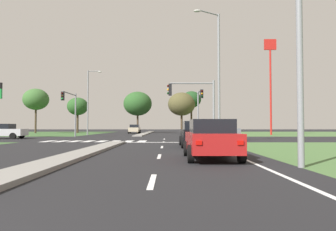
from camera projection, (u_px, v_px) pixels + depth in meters
name	position (u px, v px, depth m)	size (l,w,h in m)	color
ground_plane	(129.00, 139.00, 31.86)	(200.00, 200.00, 0.00)	black
grass_verge_far_left	(5.00, 133.00, 56.28)	(35.00, 35.00, 0.01)	#385B2D
grass_verge_far_right	(286.00, 133.00, 56.41)	(35.00, 35.00, 0.01)	#476B38
median_island_near	(74.00, 156.00, 12.87)	(1.20, 22.00, 0.14)	gray
median_island_far	(146.00, 133.00, 56.85)	(1.20, 36.00, 0.14)	gray
lane_dash_near	(151.00, 181.00, 7.26)	(0.14, 2.00, 0.01)	silver
lane_dash_second	(158.00, 156.00, 13.26)	(0.14, 2.00, 0.01)	silver
lane_dash_third	(161.00, 147.00, 19.26)	(0.14, 2.00, 0.01)	silver
lane_dash_fourth	(163.00, 142.00, 25.25)	(0.14, 2.00, 0.01)	silver
lane_dash_fifth	(163.00, 139.00, 31.25)	(0.14, 2.00, 0.01)	silver
edge_line_right	(234.00, 155.00, 13.89)	(0.14, 24.00, 0.01)	silver
stop_bar_near	(166.00, 142.00, 24.88)	(6.40, 0.50, 0.01)	silver
crosswalk_bar_near	(47.00, 141.00, 26.65)	(0.70, 2.80, 0.01)	silver
crosswalk_bar_second	(61.00, 141.00, 26.65)	(0.70, 2.80, 0.01)	silver
crosswalk_bar_third	(74.00, 141.00, 26.65)	(0.70, 2.80, 0.01)	silver
crosswalk_bar_fourth	(88.00, 141.00, 26.66)	(0.70, 2.80, 0.01)	silver
crosswalk_bar_fifth	(101.00, 141.00, 26.66)	(0.70, 2.80, 0.01)	silver
crosswalk_bar_sixth	(114.00, 141.00, 26.66)	(0.70, 2.80, 0.01)	silver
crosswalk_bar_seventh	(128.00, 141.00, 26.66)	(0.70, 2.80, 0.01)	silver
crosswalk_bar_eighth	(141.00, 141.00, 26.67)	(0.70, 2.80, 0.01)	silver
car_beige_near	(134.00, 129.00, 56.53)	(2.02, 4.19, 1.60)	#BCAD8E
car_black_second	(195.00, 134.00, 19.73)	(2.04, 4.62, 1.60)	black
car_red_third	(210.00, 139.00, 12.20)	(2.00, 4.18, 1.55)	#A31919
car_grey_fourth	(217.00, 131.00, 31.73)	(4.17, 2.08, 1.59)	slate
car_silver_fifth	(3.00, 131.00, 32.05)	(4.21, 2.06, 1.54)	#B7B7BC
traffic_signal_far_right	(199.00, 104.00, 36.95)	(0.32, 4.64, 5.65)	gray
traffic_signal_far_left	(70.00, 106.00, 36.67)	(0.32, 5.10, 5.36)	gray
traffic_signal_near_right	(195.00, 100.00, 25.40)	(3.90, 0.32, 5.05)	gray
street_lamp_second	(216.00, 70.00, 25.35)	(2.25, 1.48, 10.52)	gray
street_lamp_third	(88.00, 99.00, 46.09)	(2.20, 0.45, 9.56)	gray
fastfood_pole_sign	(269.00, 67.00, 47.01)	(1.80, 0.40, 14.44)	red
treeline_near	(35.00, 99.00, 59.25)	(4.78, 4.78, 8.46)	#423323
treeline_second	(77.00, 106.00, 60.05)	(4.01, 4.01, 6.84)	#423323
treeline_third	(137.00, 104.00, 61.67)	(5.60, 5.60, 8.15)	#423323
treeline_fourth	(181.00, 104.00, 58.64)	(5.14, 5.14, 7.66)	#423323
treeline_fifth	(191.00, 100.00, 59.57)	(3.72, 3.72, 8.00)	#423323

